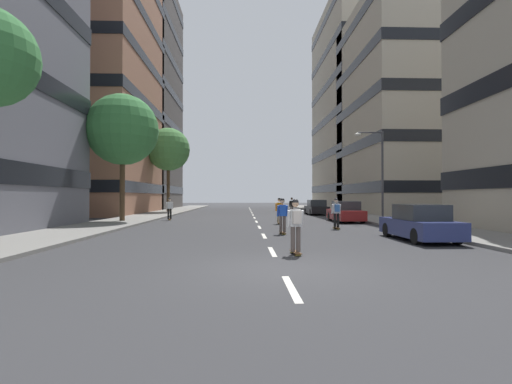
# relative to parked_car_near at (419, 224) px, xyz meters

# --- Properties ---
(ground_plane) EXTENTS (152.77, 152.77, 0.00)m
(ground_plane) POSITION_rel_parked_car_near_xyz_m (-6.48, 19.44, -0.70)
(ground_plane) COLOR #333335
(sidewalk_left) EXTENTS (3.82, 70.02, 0.14)m
(sidewalk_left) POSITION_rel_parked_car_near_xyz_m (-16.07, 22.63, -0.63)
(sidewalk_left) COLOR gray
(sidewalk_left) RESTS_ON ground_plane
(sidewalk_right) EXTENTS (3.82, 70.02, 0.14)m
(sidewalk_right) POSITION_rel_parked_car_near_xyz_m (3.11, 22.63, -0.63)
(sidewalk_right) COLOR gray
(sidewalk_right) RESTS_ON ground_plane
(lane_markings) EXTENTS (0.16, 57.20, 0.01)m
(lane_markings) POSITION_rel_parked_car_near_xyz_m (-6.48, 19.48, -0.70)
(lane_markings) COLOR silver
(lane_markings) RESTS_ON ground_plane
(building_left_mid) EXTENTS (16.59, 17.07, 32.29)m
(building_left_mid) POSITION_rel_parked_car_near_xyz_m (-26.22, 25.65, 15.53)
(building_left_mid) COLOR #9E6B51
(building_left_mid) RESTS_ON ground_plane
(building_left_far) EXTENTS (16.59, 16.58, 33.56)m
(building_left_far) POSITION_rel_parked_car_near_xyz_m (-26.22, 41.33, 16.17)
(building_left_far) COLOR #4C4744
(building_left_far) RESTS_ON ground_plane
(building_right_mid) EXTENTS (16.59, 16.39, 23.06)m
(building_right_mid) POSITION_rel_parked_car_near_xyz_m (13.25, 25.65, 10.92)
(building_right_mid) COLOR #B2A893
(building_right_mid) RESTS_ON ground_plane
(building_right_far) EXTENTS (16.59, 20.60, 30.73)m
(building_right_far) POSITION_rel_parked_car_near_xyz_m (13.25, 41.33, 14.76)
(building_right_far) COLOR #B2A893
(building_right_far) RESTS_ON ground_plane
(parked_car_near) EXTENTS (1.82, 4.40, 1.52)m
(parked_car_near) POSITION_rel_parked_car_near_xyz_m (0.00, 0.00, 0.00)
(parked_car_near) COLOR navy
(parked_car_near) RESTS_ON ground_plane
(parked_car_mid) EXTENTS (1.82, 4.40, 1.52)m
(parked_car_mid) POSITION_rel_parked_car_near_xyz_m (0.00, 11.43, 0.00)
(parked_car_mid) COLOR maroon
(parked_car_mid) RESTS_ON ground_plane
(parked_car_far) EXTENTS (1.82, 4.40, 1.52)m
(parked_car_far) POSITION_rel_parked_car_near_xyz_m (0.00, 22.25, 0.00)
(parked_car_far) COLOR black
(parked_car_far) RESTS_ON ground_plane
(street_tree_near) EXTENTS (4.91, 4.91, 9.60)m
(street_tree_near) POSITION_rel_parked_car_near_xyz_m (-16.07, 27.59, 6.56)
(street_tree_near) COLOR #4C3823
(street_tree_near) RESTS_ON sidewalk_left
(street_tree_far) EXTENTS (5.04, 5.04, 9.01)m
(street_tree_far) POSITION_rel_parked_car_near_xyz_m (-16.07, 11.32, 5.91)
(street_tree_far) COLOR #4C3823
(street_tree_far) RESTS_ON sidewalk_left
(streetlamp_right) EXTENTS (2.13, 0.30, 6.50)m
(streetlamp_right) POSITION_rel_parked_car_near_xyz_m (2.36, 11.38, 3.44)
(streetlamp_right) COLOR #3F3F44
(streetlamp_right) RESTS_ON sidewalk_right
(skater_0) EXTENTS (0.56, 0.92, 1.78)m
(skater_0) POSITION_rel_parked_car_near_xyz_m (-2.61, 21.58, 0.29)
(skater_0) COLOR brown
(skater_0) RESTS_ON ground_plane
(skater_1) EXTENTS (0.54, 0.91, 1.78)m
(skater_1) POSITION_rel_parked_car_near_xyz_m (-2.13, 5.60, 0.32)
(skater_1) COLOR brown
(skater_1) RESTS_ON ground_plane
(skater_2) EXTENTS (0.55, 0.92, 1.78)m
(skater_2) POSITION_rel_parked_car_near_xyz_m (-5.02, 9.60, 0.29)
(skater_2) COLOR brown
(skater_2) RESTS_ON ground_plane
(skater_3) EXTENTS (0.55, 0.92, 1.78)m
(skater_3) POSITION_rel_parked_car_near_xyz_m (-5.78, -3.68, 0.32)
(skater_3) COLOR brown
(skater_3) RESTS_ON ground_plane
(skater_4) EXTENTS (0.56, 0.92, 1.78)m
(skater_4) POSITION_rel_parked_car_near_xyz_m (-13.27, 14.08, 0.29)
(skater_4) COLOR brown
(skater_4) RESTS_ON ground_plane
(skater_5) EXTENTS (0.55, 0.91, 1.78)m
(skater_5) POSITION_rel_parked_car_near_xyz_m (-5.52, 2.82, 0.29)
(skater_5) COLOR brown
(skater_5) RESTS_ON ground_plane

